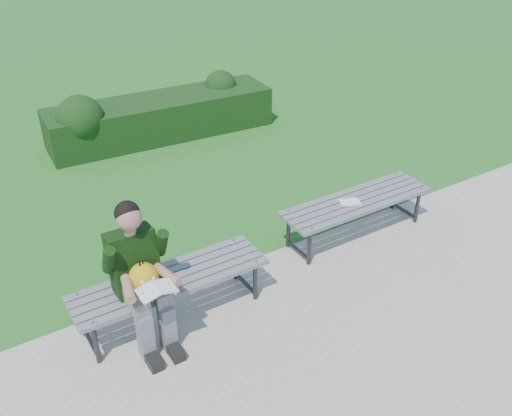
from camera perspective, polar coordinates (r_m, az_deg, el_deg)
The scene contains 7 objects.
ground at distance 6.18m, azimuth 0.45°, elevation -4.97°, with size 80.00×80.00×0.00m.
walkway at distance 5.14m, azimuth 11.32°, elevation -14.56°, with size 30.00×3.50×0.02m.
hedge at distance 8.97m, azimuth -10.07°, elevation 9.11°, with size 3.50×1.08×0.91m.
bench_left at distance 5.22m, azimuth -8.54°, elevation -7.38°, with size 1.80×0.50×0.46m.
bench_right at distance 6.41m, azimuth 10.02°, elevation 0.40°, with size 1.80×0.50×0.46m.
seated_boy at distance 4.89m, azimuth -11.54°, elevation -6.32°, with size 0.56×0.76×1.31m.
paper_sheet at distance 6.32m, azimuth 9.38°, elevation 0.61°, with size 0.26×0.22×0.01m.
Camera 1 is at (-2.69, -4.21, 3.63)m, focal length 40.00 mm.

